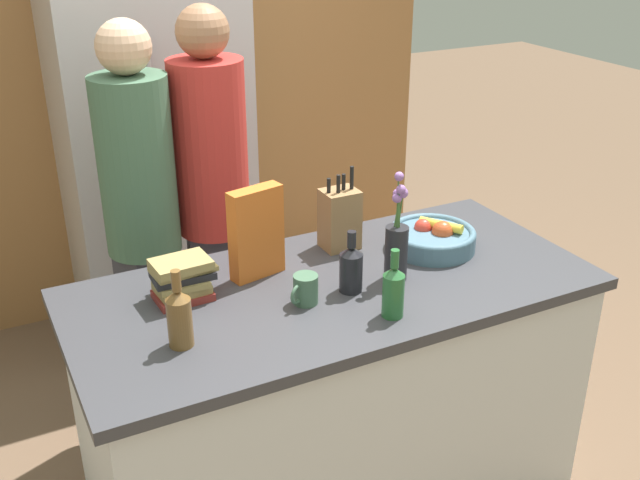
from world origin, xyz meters
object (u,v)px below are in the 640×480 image
(knife_block, at_px, (340,218))
(person_in_blue, at_px, (213,194))
(refrigerator, at_px, (154,152))
(fruit_bowl, at_px, (432,237))
(coffee_mug, at_px, (305,290))
(book_stack, at_px, (182,279))
(bottle_oil, at_px, (179,316))
(bottle_vinegar, at_px, (393,290))
(flower_vase, at_px, (397,245))
(bottle_wine, at_px, (351,268))
(cereal_box, at_px, (256,233))
(person_at_sink, at_px, (142,213))

(knife_block, bearing_deg, person_in_blue, 121.66)
(refrigerator, relative_size, knife_block, 6.12)
(fruit_bowl, distance_m, knife_block, 0.35)
(coffee_mug, relative_size, book_stack, 0.54)
(knife_block, bearing_deg, refrigerator, 105.07)
(bottle_oil, relative_size, bottle_vinegar, 1.07)
(flower_vase, bearing_deg, bottle_oil, -175.25)
(bottle_wine, bearing_deg, flower_vase, 1.04)
(bottle_oil, bearing_deg, flower_vase, 4.75)
(cereal_box, distance_m, bottle_wine, 0.34)
(book_stack, bearing_deg, cereal_box, 7.58)
(refrigerator, relative_size, cereal_box, 5.95)
(flower_vase, height_order, person_in_blue, person_in_blue)
(knife_block, bearing_deg, coffee_mug, -133.11)
(bottle_vinegar, relative_size, bottle_wine, 1.06)
(fruit_bowl, relative_size, book_stack, 1.55)
(bottle_oil, bearing_deg, book_stack, 71.15)
(fruit_bowl, height_order, book_stack, book_stack)
(coffee_mug, height_order, person_in_blue, person_in_blue)
(person_in_blue, bearing_deg, refrigerator, 103.83)
(bottle_vinegar, xyz_separation_m, person_at_sink, (-0.52, 0.98, -0.01))
(flower_vase, bearing_deg, bottle_wine, -178.96)
(knife_block, height_order, cereal_box, cereal_box)
(bottle_oil, bearing_deg, fruit_bowl, 11.38)
(refrigerator, xyz_separation_m, knife_block, (0.34, -1.26, 0.07))
(flower_vase, relative_size, bottle_vinegar, 1.71)
(refrigerator, bearing_deg, cereal_box, -90.69)
(coffee_mug, height_order, bottle_oil, bottle_oil)
(fruit_bowl, distance_m, person_at_sink, 1.11)
(cereal_box, bearing_deg, refrigerator, 89.31)
(cereal_box, relative_size, book_stack, 1.54)
(coffee_mug, bearing_deg, person_in_blue, 90.85)
(bottle_oil, bearing_deg, bottle_wine, 5.83)
(coffee_mug, xyz_separation_m, book_stack, (-0.33, 0.21, 0.02))
(person_in_blue, bearing_deg, fruit_bowl, -36.22)
(cereal_box, xyz_separation_m, bottle_vinegar, (0.27, -0.44, -0.07))
(flower_vase, height_order, bottle_oil, flower_vase)
(book_stack, bearing_deg, fruit_bowl, -3.67)
(bottle_wine, bearing_deg, refrigerator, 97.74)
(knife_block, height_order, person_in_blue, person_in_blue)
(coffee_mug, distance_m, bottle_oil, 0.43)
(bottle_wine, bearing_deg, bottle_vinegar, -79.69)
(fruit_bowl, height_order, person_at_sink, person_at_sink)
(cereal_box, xyz_separation_m, bottle_oil, (-0.37, -0.30, -0.06))
(cereal_box, relative_size, person_in_blue, 0.18)
(bottle_vinegar, bearing_deg, book_stack, 143.33)
(fruit_bowl, distance_m, coffee_mug, 0.61)
(refrigerator, relative_size, book_stack, 9.16)
(fruit_bowl, bearing_deg, knife_block, 150.89)
(coffee_mug, relative_size, bottle_wine, 0.52)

